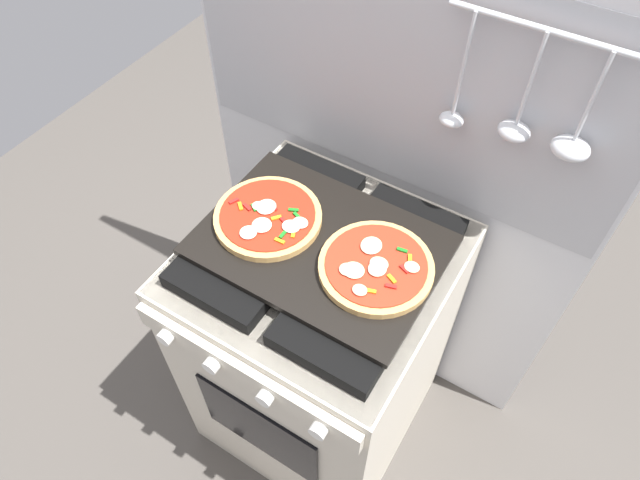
{
  "coord_description": "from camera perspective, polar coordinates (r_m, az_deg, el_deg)",
  "views": [
    {
      "loc": [
        0.42,
        -0.68,
        1.92
      ],
      "look_at": [
        0.0,
        0.0,
        0.93
      ],
      "focal_mm": 32.02,
      "sensor_mm": 36.0,
      "label": 1
    }
  ],
  "objects": [
    {
      "name": "kitchen_backsplash",
      "position": [
        1.58,
        6.5,
        4.85
      ],
      "size": [
        1.1,
        0.09,
        1.55
      ],
      "color": "silver",
      "rests_on": "ground_plane"
    },
    {
      "name": "baking_tray",
      "position": [
        1.29,
        -0.0,
        -0.5
      ],
      "size": [
        0.54,
        0.38,
        0.02
      ],
      "primitive_type": "cube",
      "color": "black",
      "rests_on": "stove"
    },
    {
      "name": "pizza_right",
      "position": [
        1.24,
        5.54,
        -2.73
      ],
      "size": [
        0.25,
        0.25,
        0.03
      ],
      "color": "tan",
      "rests_on": "baking_tray"
    },
    {
      "name": "pizza_left",
      "position": [
        1.33,
        -5.21,
        2.3
      ],
      "size": [
        0.25,
        0.25,
        0.03
      ],
      "color": "tan",
      "rests_on": "baking_tray"
    },
    {
      "name": "stove",
      "position": [
        1.68,
        -0.03,
        -10.3
      ],
      "size": [
        0.6,
        0.64,
        0.9
      ],
      "color": "beige",
      "rests_on": "ground_plane"
    },
    {
      "name": "ground_plane",
      "position": [
        2.08,
        -0.0,
        -16.19
      ],
      "size": [
        4.0,
        4.0,
        0.0
      ],
      "primitive_type": "plane",
      "color": "#4C4742"
    }
  ]
}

